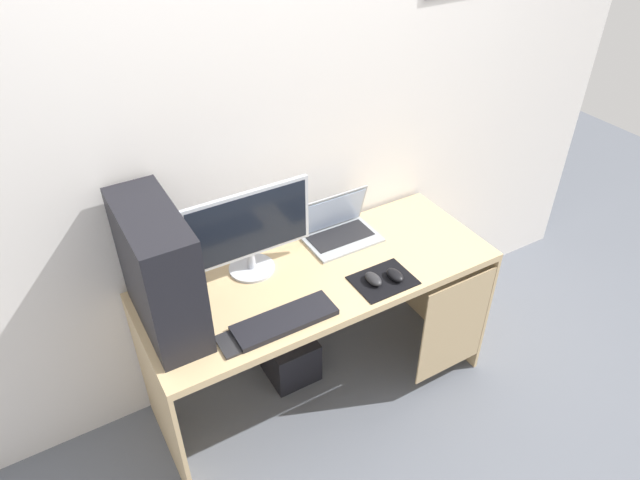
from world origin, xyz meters
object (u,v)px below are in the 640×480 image
(laptop, at_px, (339,229))
(mouse_right, at_px, (395,275))
(keyboard, at_px, (285,320))
(subwoofer, at_px, (290,357))
(mouse_left, at_px, (373,279))
(pc_tower, at_px, (159,271))
(monitor, at_px, (249,231))
(cell_phone, at_px, (228,345))

(laptop, xyz_separation_m, mouse_right, (0.04, -0.38, -0.02))
(laptop, bearing_deg, keyboard, -142.16)
(mouse_right, relative_size, subwoofer, 0.40)
(mouse_left, bearing_deg, keyboard, -177.37)
(pc_tower, height_order, monitor, pc_tower)
(keyboard, relative_size, mouse_right, 4.38)
(mouse_left, height_order, subwoofer, mouse_left)
(monitor, xyz_separation_m, laptop, (0.46, 0.02, -0.17))
(mouse_left, relative_size, subwoofer, 0.40)
(keyboard, xyz_separation_m, cell_phone, (-0.24, -0.00, -0.01))
(monitor, distance_m, mouse_right, 0.65)
(pc_tower, relative_size, mouse_left, 5.33)
(subwoofer, bearing_deg, laptop, 5.58)
(mouse_left, distance_m, subwoofer, 0.78)
(monitor, height_order, cell_phone, monitor)
(monitor, bearing_deg, mouse_left, -39.79)
(laptop, xyz_separation_m, subwoofer, (-0.30, -0.03, -0.69))
(monitor, relative_size, mouse_right, 5.81)
(cell_phone, relative_size, subwoofer, 0.54)
(mouse_left, distance_m, mouse_right, 0.10)
(mouse_left, xyz_separation_m, subwoofer, (-0.25, 0.33, -0.66))
(cell_phone, height_order, subwoofer, cell_phone)
(pc_tower, xyz_separation_m, mouse_left, (0.82, -0.22, -0.23))
(mouse_left, xyz_separation_m, cell_phone, (-0.68, -0.02, -0.02))
(mouse_right, height_order, subwoofer, mouse_right)
(keyboard, bearing_deg, laptop, 37.84)
(monitor, distance_m, subwoofer, 0.87)
(monitor, height_order, mouse_right, monitor)
(cell_phone, bearing_deg, mouse_right, -0.21)
(keyboard, distance_m, subwoofer, 0.76)
(pc_tower, distance_m, cell_phone, 0.38)
(laptop, bearing_deg, mouse_right, -83.43)
(mouse_left, bearing_deg, subwoofer, 127.13)
(monitor, bearing_deg, pc_tower, -163.72)
(mouse_left, bearing_deg, monitor, 140.21)
(keyboard, distance_m, mouse_right, 0.53)
(keyboard, bearing_deg, mouse_right, -0.54)
(pc_tower, bearing_deg, subwoofer, 10.92)
(monitor, xyz_separation_m, cell_phone, (-0.27, -0.36, -0.21))
(monitor, relative_size, laptop, 1.65)
(cell_phone, bearing_deg, subwoofer, 39.39)
(keyboard, height_order, mouse_right, mouse_right)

